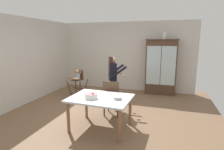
{
  "coord_description": "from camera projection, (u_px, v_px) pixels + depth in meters",
  "views": [
    {
      "loc": [
        1.66,
        -4.47,
        2.02
      ],
      "look_at": [
        0.03,
        0.7,
        0.95
      ],
      "focal_mm": 28.97,
      "sensor_mm": 36.0,
      "label": 1
    }
  ],
  "objects": [
    {
      "name": "dining_table",
      "position": [
        100.0,
        101.0,
        4.09
      ],
      "size": [
        1.4,
        1.08,
        0.74
      ],
      "color": "silver",
      "rests_on": "ground_plane"
    },
    {
      "name": "ground_plane",
      "position": [
        103.0,
        113.0,
        5.06
      ],
      "size": [
        6.24,
        6.24,
        0.0
      ],
      "primitive_type": "plane",
      "color": "brown"
    },
    {
      "name": "serving_bowl",
      "position": [
        118.0,
        98.0,
        3.93
      ],
      "size": [
        0.18,
        0.18,
        0.05
      ],
      "primitive_type": "cylinder",
      "color": "#B2BCC6",
      "rests_on": "dining_table"
    },
    {
      "name": "wall_left",
      "position": [
        23.0,
        61.0,
        5.57
      ],
      "size": [
        0.06,
        5.32,
        2.7
      ],
      "primitive_type": "cube",
      "color": "beige",
      "rests_on": "ground_plane"
    },
    {
      "name": "china_cabinet",
      "position": [
        161.0,
        67.0,
        6.66
      ],
      "size": [
        1.15,
        0.48,
        2.03
      ],
      "color": "#4C3323",
      "rests_on": "ground_plane"
    },
    {
      "name": "dining_chair_far_side",
      "position": [
        112.0,
        96.0,
        4.77
      ],
      "size": [
        0.45,
        0.45,
        0.96
      ],
      "rotation": [
        0.0,
        0.0,
        3.17
      ],
      "color": "#4C3323",
      "rests_on": "ground_plane"
    },
    {
      "name": "birthday_cake",
      "position": [
        91.0,
        96.0,
        3.99
      ],
      "size": [
        0.28,
        0.28,
        0.19
      ],
      "color": "white",
      "rests_on": "dining_table"
    },
    {
      "name": "high_chair_with_toddler",
      "position": [
        77.0,
        77.0,
        6.59
      ],
      "size": [
        0.61,
        0.71,
        0.95
      ],
      "rotation": [
        0.0,
        0.0,
        -0.06
      ],
      "color": "#4C3323",
      "rests_on": "ground_plane"
    },
    {
      "name": "wall_back",
      "position": [
        126.0,
        56.0,
        7.26
      ],
      "size": [
        5.32,
        0.06,
        2.7
      ],
      "primitive_type": "cube",
      "color": "beige",
      "rests_on": "ground_plane"
    },
    {
      "name": "ceramic_vase",
      "position": [
        164.0,
        36.0,
        6.43
      ],
      "size": [
        0.13,
        0.13,
        0.27
      ],
      "color": "white",
      "rests_on": "china_cabinet"
    },
    {
      "name": "adult_person",
      "position": [
        113.0,
        76.0,
        5.35
      ],
      "size": [
        0.65,
        0.64,
        1.53
      ],
      "rotation": [
        0.0,
        0.0,
        2.02
      ],
      "color": "#47474C",
      "rests_on": "ground_plane"
    }
  ]
}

